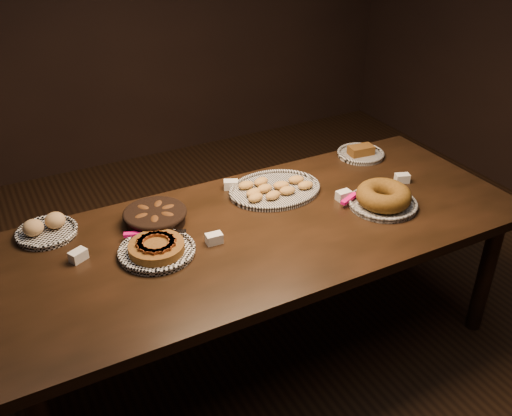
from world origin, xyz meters
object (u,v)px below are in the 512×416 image
buffet_table (265,239)px  apple_tart_plate (157,249)px  bundt_cake_plate (383,198)px  madeleine_platter (274,189)px

buffet_table → apple_tart_plate: apple_tart_plate is taller
buffet_table → bundt_cake_plate: 0.60m
buffet_table → madeleine_platter: 0.32m
madeleine_platter → apple_tart_plate: bearing=174.7°
buffet_table → bundt_cake_plate: size_ratio=6.81×
apple_tart_plate → bundt_cake_plate: bearing=-19.2°
apple_tart_plate → madeleine_platter: 0.72m
buffet_table → bundt_cake_plate: bundt_cake_plate is taller
buffet_table → apple_tart_plate: bearing=177.5°
madeleine_platter → bundt_cake_plate: (0.39, -0.36, 0.02)m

